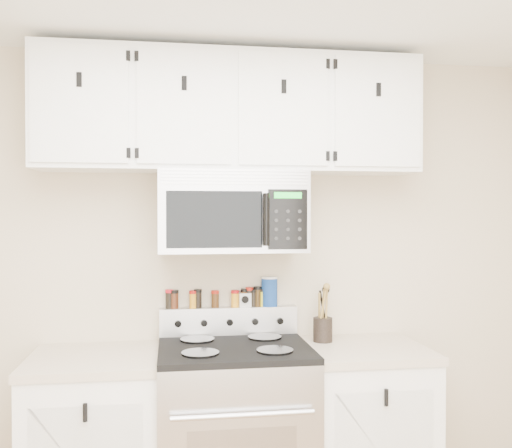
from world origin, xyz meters
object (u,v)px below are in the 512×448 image
at_px(range, 234,436).
at_px(utensil_crock, 323,328).
at_px(microwave, 232,212).
at_px(salt_canister, 269,291).

xyz_separation_m(range, utensil_crock, (0.50, 0.15, 0.51)).
height_order(range, microwave, microwave).
bearing_deg(range, utensil_crock, 16.85).
bearing_deg(utensil_crock, range, -163.15).
relative_size(microwave, utensil_crock, 2.49).
height_order(microwave, salt_canister, microwave).
xyz_separation_m(range, salt_canister, (0.23, 0.28, 0.70)).
bearing_deg(utensil_crock, microwave, -177.10).
bearing_deg(range, microwave, 89.77).
distance_m(range, utensil_crock, 0.73).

